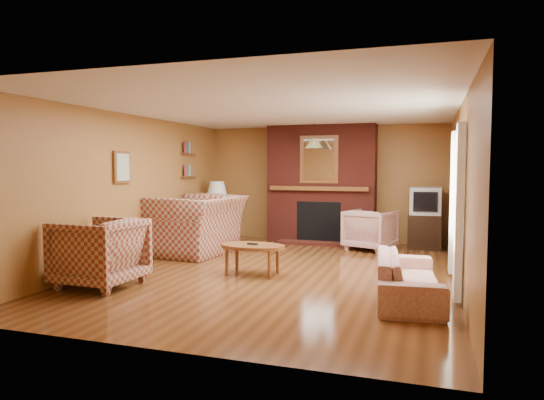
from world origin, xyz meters
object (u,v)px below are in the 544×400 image
(floral_armchair, at_px, (371,230))
(plaid_loveseat, at_px, (196,225))
(crt_tv, at_px, (425,201))
(fireplace, at_px, (321,185))
(floral_sofa, at_px, (408,277))
(table_lamp, at_px, (217,197))
(side_table, at_px, (217,228))
(tv_stand, at_px, (425,231))
(plaid_armchair, at_px, (100,252))
(coffee_table, at_px, (253,248))

(floral_armchair, bearing_deg, plaid_loveseat, 44.56)
(floral_armchair, height_order, crt_tv, crt_tv)
(fireplace, height_order, floral_armchair, fireplace)
(plaid_loveseat, bearing_deg, floral_armchair, 119.59)
(floral_sofa, distance_m, crt_tv, 3.79)
(fireplace, relative_size, table_lamp, 3.38)
(side_table, relative_size, crt_tv, 0.96)
(floral_sofa, relative_size, side_table, 3.35)
(plaid_loveseat, distance_m, tv_stand, 4.31)
(fireplace, height_order, table_lamp, fireplace)
(plaid_loveseat, bearing_deg, side_table, -165.60)
(plaid_loveseat, distance_m, floral_sofa, 4.22)
(plaid_loveseat, bearing_deg, fireplace, 142.13)
(floral_armchair, relative_size, table_lamp, 1.17)
(plaid_armchair, height_order, floral_sofa, plaid_armchair)
(side_table, relative_size, tv_stand, 0.82)
(side_table, distance_m, tv_stand, 4.17)
(coffee_table, bearing_deg, fireplace, 85.04)
(fireplace, relative_size, plaid_loveseat, 1.51)
(plaid_loveseat, relative_size, floral_armchair, 1.91)
(fireplace, relative_size, crt_tv, 4.28)
(side_table, relative_size, table_lamp, 0.76)
(coffee_table, distance_m, table_lamp, 3.35)
(floral_sofa, relative_size, table_lamp, 2.54)
(plaid_armchair, bearing_deg, table_lamp, -175.57)
(coffee_table, bearing_deg, floral_sofa, -15.88)
(plaid_armchair, height_order, crt_tv, crt_tv)
(floral_sofa, bearing_deg, coffee_table, 68.44)
(fireplace, relative_size, coffee_table, 2.51)
(plaid_armchair, relative_size, floral_sofa, 0.54)
(plaid_loveseat, relative_size, side_table, 2.97)
(plaid_loveseat, distance_m, floral_armchair, 3.24)
(floral_sofa, xyz_separation_m, table_lamp, (-4.00, 3.38, 0.67))
(plaid_armchair, xyz_separation_m, table_lamp, (-0.15, 4.00, 0.49))
(floral_armchair, height_order, table_lamp, table_lamp)
(plaid_armchair, bearing_deg, plaid_loveseat, -179.98)
(tv_stand, bearing_deg, fireplace, 176.55)
(plaid_loveseat, height_order, floral_armchair, plaid_loveseat)
(floral_armchair, bearing_deg, fireplace, -11.19)
(coffee_table, bearing_deg, tv_stand, 53.09)
(plaid_loveseat, relative_size, floral_sofa, 0.88)
(side_table, distance_m, crt_tv, 4.21)
(floral_armchair, height_order, coffee_table, floral_armchair)
(table_lamp, distance_m, crt_tv, 4.16)
(plaid_loveseat, xyz_separation_m, crt_tv, (3.90, 1.82, 0.39))
(floral_armchair, xyz_separation_m, side_table, (-3.19, 0.12, -0.11))
(plaid_loveseat, height_order, floral_sofa, plaid_loveseat)
(plaid_loveseat, bearing_deg, tv_stand, 119.84)
(plaid_loveseat, distance_m, coffee_table, 2.03)
(fireplace, height_order, crt_tv, fireplace)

